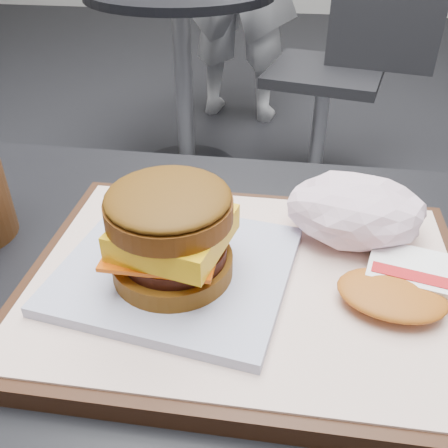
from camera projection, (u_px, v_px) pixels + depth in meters
customer_table at (172, 446)px, 0.52m from camera, size 0.80×0.60×0.77m
serving_tray at (245, 284)px, 0.44m from camera, size 0.38×0.28×0.02m
breakfast_sandwich at (173, 242)px, 0.40m from camera, size 0.21×0.20×0.09m
hash_brown at (409, 284)px, 0.41m from camera, size 0.13×0.11×0.02m
crumpled_wrapper at (356, 210)px, 0.46m from camera, size 0.13×0.10×0.06m
neighbor_table at (182, 44)px, 1.92m from camera, size 0.70×0.70×0.75m
neighbor_chair at (345, 60)px, 1.89m from camera, size 0.64×0.50×0.88m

